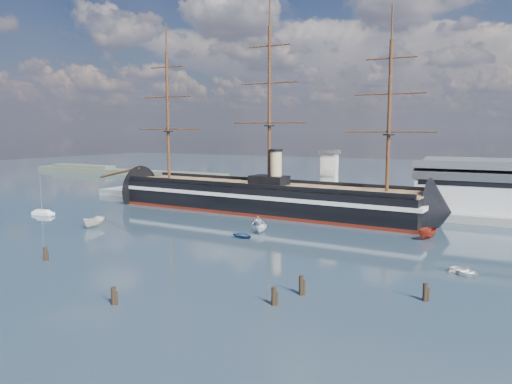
% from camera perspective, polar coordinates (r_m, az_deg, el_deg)
% --- Properties ---
extents(ground, '(600.00, 600.00, 0.00)m').
position_cam_1_polar(ground, '(115.56, 1.40, -4.18)').
color(ground, '#1D3042').
rests_on(ground, ground).
extents(quay, '(180.00, 18.00, 2.00)m').
position_cam_1_polar(quay, '(145.14, 11.30, -2.01)').
color(quay, slate).
rests_on(quay, ground).
extents(quay_tower, '(5.00, 5.00, 15.00)m').
position_cam_1_polar(quay_tower, '(143.24, 8.36, 1.86)').
color(quay_tower, silver).
rests_on(quay_tower, ground).
extents(shoreline, '(120.00, 10.00, 4.00)m').
position_cam_1_polar(shoreline, '(273.85, -16.19, 2.34)').
color(shoreline, '#3F4C38').
rests_on(shoreline, ground).
extents(warship, '(113.39, 22.26, 53.94)m').
position_cam_1_polar(warship, '(138.48, 0.12, -0.62)').
color(warship, black).
rests_on(warship, ground).
extents(sailboat, '(6.58, 2.37, 10.34)m').
position_cam_1_polar(sailboat, '(145.21, -23.17, -2.18)').
color(sailboat, white).
rests_on(sailboat, ground).
extents(motorboat_a, '(7.64, 3.04, 3.02)m').
position_cam_1_polar(motorboat_a, '(122.78, -17.99, -3.86)').
color(motorboat_a, beige).
rests_on(motorboat_a, ground).
extents(motorboat_b, '(2.07, 3.29, 1.43)m').
position_cam_1_polar(motorboat_b, '(105.62, -1.52, -5.25)').
color(motorboat_b, navy).
rests_on(motorboat_b, ground).
extents(motorboat_c, '(5.64, 2.78, 2.16)m').
position_cam_1_polar(motorboat_c, '(110.79, 0.64, -4.67)').
color(motorboat_c, silver).
rests_on(motorboat_c, ground).
extents(motorboat_d, '(6.20, 6.17, 2.24)m').
position_cam_1_polar(motorboat_d, '(120.27, 0.24, -3.73)').
color(motorboat_d, white).
rests_on(motorboat_d, ground).
extents(motorboat_e, '(3.14, 3.45, 1.56)m').
position_cam_1_polar(motorboat_e, '(85.63, 22.76, -8.73)').
color(motorboat_e, white).
rests_on(motorboat_e, ground).
extents(motorboat_f, '(7.37, 4.72, 2.77)m').
position_cam_1_polar(motorboat_f, '(110.20, 19.00, -5.12)').
color(motorboat_f, maroon).
rests_on(motorboat_f, ground).
extents(piling_near_left, '(0.64, 0.64, 3.15)m').
position_cam_1_polar(piling_near_left, '(94.83, -22.90, -7.23)').
color(piling_near_left, black).
rests_on(piling_near_left, ground).
extents(piling_near_mid, '(0.64, 0.64, 3.06)m').
position_cam_1_polar(piling_near_mid, '(68.92, -15.94, -12.26)').
color(piling_near_mid, black).
rests_on(piling_near_mid, ground).
extents(piling_near_right, '(0.64, 0.64, 3.44)m').
position_cam_1_polar(piling_near_right, '(70.29, 5.18, -11.63)').
color(piling_near_right, black).
rests_on(piling_near_right, ground).
extents(piling_far_right, '(0.64, 0.64, 3.13)m').
position_cam_1_polar(piling_far_right, '(71.29, 18.72, -11.71)').
color(piling_far_right, black).
rests_on(piling_far_right, ground).
extents(piling_extra, '(0.64, 0.64, 3.13)m').
position_cam_1_polar(piling_extra, '(66.19, 2.04, -12.80)').
color(piling_extra, black).
rests_on(piling_extra, ground).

